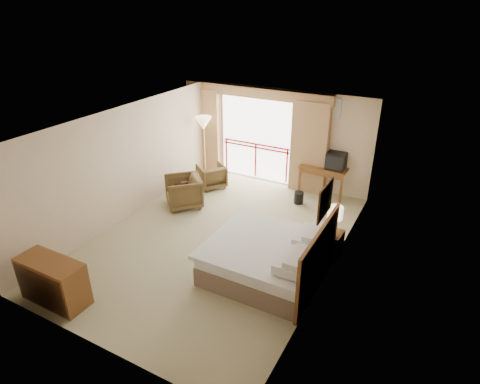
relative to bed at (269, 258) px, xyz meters
The scene contains 29 objects.
floor 1.66m from the bed, 158.15° to the left, with size 7.00×7.00×0.00m, color #999166.
ceiling 2.83m from the bed, 158.15° to the left, with size 7.00×7.00×0.00m, color white.
wall_back 4.47m from the bed, 110.05° to the left, with size 5.00×5.00×0.00m, color beige.
wall_front 3.41m from the bed, 117.29° to the right, with size 5.00×5.00×0.00m, color beige.
wall_left 4.16m from the bed, behind, with size 7.00×7.00×0.00m, color beige.
wall_right 1.52m from the bed, 30.87° to the left, with size 7.00×7.00×0.00m, color beige.
balcony_door 4.75m from the bed, 119.37° to the left, with size 2.40×2.40×0.00m, color white.
balcony_railing 4.68m from the bed, 119.49° to the left, with size 2.09×0.03×1.02m.
curtain_left 5.65m from the bed, 134.97° to the left, with size 1.00×0.26×2.50m, color #966B44.
curtain_right 4.10m from the bed, 99.29° to the left, with size 1.00×0.26×2.50m, color #966B44.
valance 5.08m from the bed, 119.98° to the left, with size 4.40×0.22×0.28m, color #966B44.
hvac_vent 4.53m from the bed, 92.76° to the left, with size 0.50×0.04×0.50m, color silver.
bed is the anchor object (origin of this frame).
headboard 1.00m from the bed, ahead, with size 0.06×2.10×1.30m, color #5C3215.
framed_art 1.77m from the bed, ahead, with size 0.04×0.72×0.60m.
nightstand 1.46m from the bed, 52.61° to the left, with size 0.40×0.47×0.57m, color #5C3215.
table_lamp 1.62m from the bed, 53.77° to the left, with size 0.31×0.31×0.54m.
phone 1.33m from the bed, 50.36° to the left, with size 0.16×0.13×0.07m, color black.
desk 3.99m from the bed, 92.66° to the left, with size 1.24×0.60×0.81m.
tv 3.97m from the bed, 88.31° to the left, with size 0.49×0.39×0.45m.
coffee_maker 4.00m from the bed, 97.77° to the left, with size 0.13×0.13×0.27m, color black.
cup 3.92m from the bed, 95.68° to the left, with size 0.08×0.08×0.11m, color white.
wastebasket 3.16m from the bed, 100.12° to the left, with size 0.25×0.25×0.31m, color black.
armchair_far 4.25m from the bed, 137.04° to the left, with size 0.70×0.72×0.66m, color #4A381C.
armchair_near 3.50m from the bed, 153.37° to the left, with size 0.85×0.88×0.80m, color #4A381C.
side_table 3.92m from the bed, 151.08° to the left, with size 0.45×0.45×0.49m.
book 3.92m from the bed, 151.08° to the left, with size 0.18×0.24×0.02m, color white.
floor_lamp 5.09m from the bed, 137.08° to the left, with size 0.47×0.47×1.85m.
dresser 3.89m from the bed, 140.30° to the right, with size 1.25×0.53×0.83m.
Camera 1 is at (4.03, -6.46, 4.88)m, focal length 30.00 mm.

